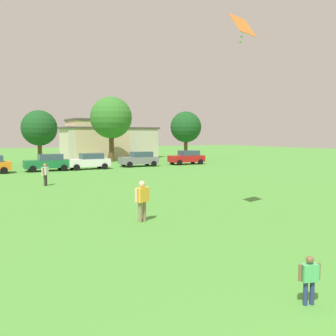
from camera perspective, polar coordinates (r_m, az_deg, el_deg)
name	(u,v)px	position (r m, az deg, el deg)	size (l,w,h in m)	color
ground_plane	(29,180)	(32.26, -20.13, -1.64)	(160.00, 160.00, 0.00)	#4C9338
child_kite_flyer	(309,276)	(8.70, 20.42, -14.92)	(0.48, 0.28, 1.05)	navy
adult_bystander	(142,197)	(15.55, -3.90, -4.43)	(0.75, 0.51, 1.69)	#8C7259
bystander_near_trees	(45,173)	(27.89, -17.93, -0.65)	(0.53, 0.64, 1.57)	#3F3833
kite	(243,26)	(16.80, 11.12, 20.10)	(1.42, 0.99, 1.15)	orange
parked_car_green_1	(48,162)	(39.36, -17.58, 0.82)	(4.30, 2.02, 1.68)	#196B38
parked_car_white_2	(89,161)	(40.25, -11.75, 1.03)	(4.30, 2.02, 1.68)	white
parked_car_gray_3	(139,159)	(43.07, -4.31, 1.37)	(4.30, 2.02, 1.68)	slate
parked_car_red_4	(187,157)	(46.17, 2.86, 1.62)	(4.30, 2.02, 1.68)	red
tree_center	(39,128)	(46.87, -18.75, 5.67)	(4.13, 4.13, 6.43)	brown
tree_right	(111,118)	(51.48, -8.51, 7.45)	(5.54, 5.54, 8.63)	brown
tree_far_right	(186,127)	(55.23, 2.69, 6.14)	(4.46, 4.46, 6.94)	brown
house_left	(109,143)	(59.68, -8.79, 3.78)	(14.50, 6.38, 4.74)	beige
house_right	(97,139)	(59.04, -10.63, 4.32)	(8.41, 6.42, 5.93)	beige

